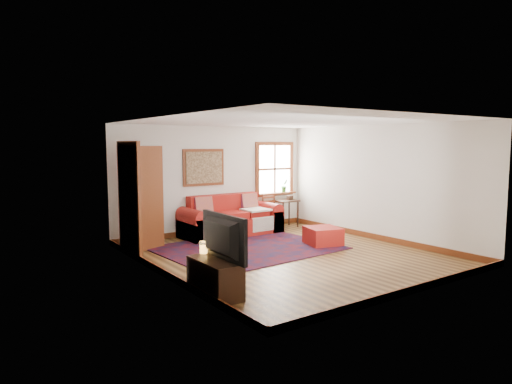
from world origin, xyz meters
TOP-DOWN VIEW (x-y plane):
  - ground at (0.00, 0.00)m, footprint 5.50×5.50m
  - room_envelope at (0.00, 0.02)m, footprint 5.04×5.54m
  - window at (1.78, 2.70)m, footprint 1.18×0.20m
  - doorway at (-2.21, 1.78)m, footprint 0.89×1.08m
  - framed_artwork at (-0.30, 2.71)m, footprint 1.05×0.07m
  - persian_rug at (-0.32, 0.90)m, footprint 3.47×2.84m
  - red_leather_sofa at (0.14, 2.30)m, footprint 2.34×0.97m
  - red_ottoman at (1.14, 0.27)m, footprint 0.80×0.80m
  - side_table at (1.81, 2.32)m, footprint 0.57×0.43m
  - ladder_back_chair at (1.33, 2.30)m, footprint 0.41×0.39m
  - media_cabinet at (-2.28, -1.22)m, footprint 0.41×0.92m
  - television at (-2.26, -1.25)m, footprint 0.14×1.09m
  - candle_hurricane at (-2.23, -0.81)m, footprint 0.12×0.12m

SIDE VIEW (x-z plane):
  - ground at x=0.00m, z-range 0.00..0.00m
  - persian_rug at x=-0.32m, z-range 0.00..0.02m
  - red_ottoman at x=1.14m, z-range 0.00..0.37m
  - media_cabinet at x=-2.28m, z-range 0.00..0.50m
  - red_leather_sofa at x=0.14m, z-range -0.15..0.76m
  - ladder_back_chair at x=1.33m, z-range 0.03..0.90m
  - side_table at x=1.81m, z-range 0.22..0.91m
  - candle_hurricane at x=-2.23m, z-range 0.50..0.68m
  - television at x=-2.26m, z-range 0.50..1.13m
  - doorway at x=-2.21m, z-range 0.00..2.14m
  - window at x=1.78m, z-range 0.62..2.00m
  - framed_artwork at x=-0.30m, z-range 1.13..1.98m
  - room_envelope at x=0.00m, z-range 0.39..2.91m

